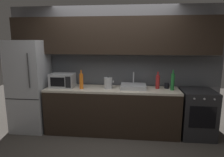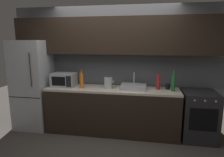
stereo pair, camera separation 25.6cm
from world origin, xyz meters
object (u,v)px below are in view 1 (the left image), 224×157
object	(u,v)px
refrigerator	(30,86)
microwave	(63,80)
wine_bottle_green	(173,82)
mug_dark	(167,86)
oven_range	(197,114)
wine_bottle_orange	(81,81)
wine_bottle_red	(158,82)
kettle	(108,83)

from	to	relation	value
refrigerator	microwave	bearing A→B (deg)	1.55
wine_bottle_green	refrigerator	bearing A→B (deg)	179.72
wine_bottle_green	mug_dark	xyz separation A→B (m)	(-0.08, 0.13, -0.11)
oven_range	wine_bottle_green	xyz separation A→B (m)	(-0.48, -0.01, 0.61)
microwave	wine_bottle_green	xyz separation A→B (m)	(2.12, -0.03, 0.03)
wine_bottle_green	wine_bottle_orange	world-z (taller)	wine_bottle_green
oven_range	wine_bottle_orange	xyz separation A→B (m)	(-2.20, -0.09, 0.60)
wine_bottle_red	wine_bottle_orange	world-z (taller)	wine_bottle_orange
wine_bottle_red	mug_dark	world-z (taller)	wine_bottle_red
mug_dark	kettle	bearing A→B (deg)	-173.42
refrigerator	oven_range	distance (m)	3.32
oven_range	wine_bottle_green	distance (m)	0.78
kettle	wine_bottle_orange	world-z (taller)	wine_bottle_orange
oven_range	wine_bottle_green	size ratio (longest dim) A/B	2.36
kettle	wine_bottle_green	size ratio (longest dim) A/B	0.62
refrigerator	mug_dark	distance (m)	2.72
microwave	oven_range	bearing A→B (deg)	-0.43
wine_bottle_red	mug_dark	xyz separation A→B (m)	(0.18, 0.03, -0.08)
refrigerator	kettle	xyz separation A→B (m)	(1.60, -0.02, 0.10)
refrigerator	wine_bottle_green	world-z (taller)	refrigerator
refrigerator	oven_range	world-z (taller)	refrigerator
microwave	kettle	xyz separation A→B (m)	(0.92, -0.03, -0.03)
oven_range	wine_bottle_red	distance (m)	0.95
microwave	wine_bottle_red	bearing A→B (deg)	1.92
microwave	wine_bottle_green	size ratio (longest dim) A/B	1.20
wine_bottle_green	wine_bottle_red	distance (m)	0.28
oven_range	mug_dark	world-z (taller)	mug_dark
kettle	mug_dark	xyz separation A→B (m)	(1.13, 0.13, -0.05)
oven_range	mug_dark	distance (m)	0.77
refrigerator	mug_dark	bearing A→B (deg)	2.39
microwave	wine_bottle_green	bearing A→B (deg)	-0.87
mug_dark	wine_bottle_red	bearing A→B (deg)	-169.67
microwave	wine_bottle_orange	xyz separation A→B (m)	(0.41, -0.11, 0.02)
wine_bottle_orange	kettle	bearing A→B (deg)	8.14
kettle	mug_dark	world-z (taller)	kettle
kettle	wine_bottle_orange	distance (m)	0.51
oven_range	wine_bottle_red	world-z (taller)	wine_bottle_red
microwave	wine_bottle_orange	distance (m)	0.42
microwave	kettle	world-z (taller)	microwave
oven_range	wine_bottle_green	world-z (taller)	wine_bottle_green
wine_bottle_red	mug_dark	distance (m)	0.20
wine_bottle_red	wine_bottle_orange	bearing A→B (deg)	-173.34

